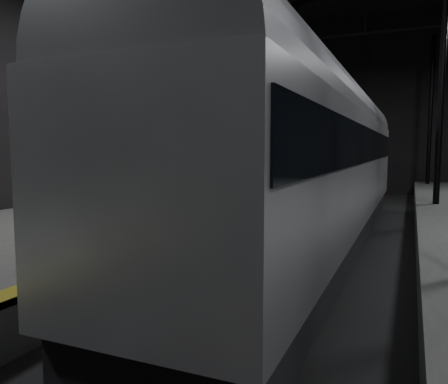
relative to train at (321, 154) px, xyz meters
The scene contains 6 objects.
ground 3.54m from the train, 89.99° to the right, with size 44.00×44.00×0.00m, color black.
platform_left 8.11m from the train, 168.81° to the right, with size 9.00×43.80×1.00m, color #494947.
tactile_strip 4.20m from the train, 155.45° to the right, with size 0.50×43.80×0.01m, color olive.
track 3.48m from the train, 89.99° to the right, with size 2.40×43.00×0.24m.
train is the anchor object (origin of this frame).
woman 5.91m from the train, behind, with size 0.53×0.35×1.45m, color #99845E.
Camera 1 is at (2.77, -13.02, 3.39)m, focal length 35.00 mm.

